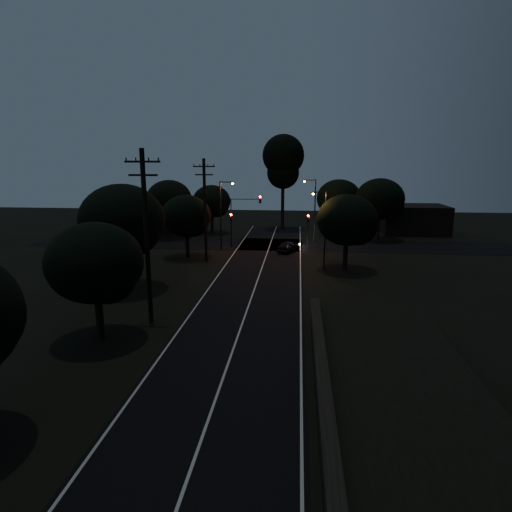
{
  "coord_description": "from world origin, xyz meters",
  "views": [
    {
      "loc": [
        3.45,
        -10.57,
        10.24
      ],
      "look_at": [
        0.0,
        24.0,
        2.5
      ],
      "focal_mm": 30.0,
      "sensor_mm": 36.0,
      "label": 1
    }
  ],
  "objects_px": {
    "signal_right": "(308,225)",
    "streetlight_b": "(313,206)",
    "tall_pine": "(283,161)",
    "signal_left": "(231,224)",
    "signal_mast": "(245,211)",
    "utility_pole_far": "(205,209)",
    "car": "(289,246)",
    "streetlight_a": "(222,211)",
    "streetlight_c": "(323,225)",
    "utility_pole_mid": "(146,235)"
  },
  "relations": [
    {
      "from": "signal_right",
      "to": "car",
      "type": "relative_size",
      "value": 1.09
    },
    {
      "from": "utility_pole_far",
      "to": "tall_pine",
      "type": "height_order",
      "value": "tall_pine"
    },
    {
      "from": "signal_right",
      "to": "streetlight_b",
      "type": "relative_size",
      "value": 0.51
    },
    {
      "from": "utility_pole_far",
      "to": "streetlight_c",
      "type": "bearing_deg",
      "value": -9.6
    },
    {
      "from": "streetlight_c",
      "to": "car",
      "type": "bearing_deg",
      "value": 113.67
    },
    {
      "from": "tall_pine",
      "to": "signal_right",
      "type": "bearing_deg",
      "value": -76.51
    },
    {
      "from": "utility_pole_far",
      "to": "tall_pine",
      "type": "distance_m",
      "value": 24.5
    },
    {
      "from": "utility_pole_mid",
      "to": "signal_right",
      "type": "distance_m",
      "value": 27.3
    },
    {
      "from": "signal_left",
      "to": "streetlight_b",
      "type": "xyz_separation_m",
      "value": [
        9.91,
        4.01,
        1.8
      ]
    },
    {
      "from": "streetlight_b",
      "to": "streetlight_c",
      "type": "bearing_deg",
      "value": -87.86
    },
    {
      "from": "utility_pole_far",
      "to": "signal_left",
      "type": "bearing_deg",
      "value": 80.06
    },
    {
      "from": "signal_right",
      "to": "streetlight_b",
      "type": "xyz_separation_m",
      "value": [
        0.71,
        4.01,
        1.8
      ]
    },
    {
      "from": "utility_pole_mid",
      "to": "car",
      "type": "distance_m",
      "value": 24.81
    },
    {
      "from": "signal_left",
      "to": "signal_mast",
      "type": "bearing_deg",
      "value": 0.13
    },
    {
      "from": "streetlight_a",
      "to": "streetlight_b",
      "type": "bearing_deg",
      "value": 29.48
    },
    {
      "from": "tall_pine",
      "to": "signal_left",
      "type": "height_order",
      "value": "tall_pine"
    },
    {
      "from": "utility_pole_far",
      "to": "streetlight_a",
      "type": "relative_size",
      "value": 1.31
    },
    {
      "from": "utility_pole_mid",
      "to": "car",
      "type": "xyz_separation_m",
      "value": [
        8.42,
        22.78,
        -5.1
      ]
    },
    {
      "from": "streetlight_c",
      "to": "car",
      "type": "height_order",
      "value": "streetlight_c"
    },
    {
      "from": "utility_pole_far",
      "to": "signal_mast",
      "type": "relative_size",
      "value": 1.68
    },
    {
      "from": "utility_pole_mid",
      "to": "tall_pine",
      "type": "height_order",
      "value": "tall_pine"
    },
    {
      "from": "streetlight_b",
      "to": "car",
      "type": "xyz_separation_m",
      "value": [
        -2.89,
        -6.22,
        -4.0
      ]
    },
    {
      "from": "utility_pole_far",
      "to": "signal_right",
      "type": "height_order",
      "value": "utility_pole_far"
    },
    {
      "from": "signal_right",
      "to": "streetlight_b",
      "type": "distance_m",
      "value": 4.45
    },
    {
      "from": "utility_pole_mid",
      "to": "signal_right",
      "type": "xyz_separation_m",
      "value": [
        10.6,
        24.99,
        -2.9
      ]
    },
    {
      "from": "signal_mast",
      "to": "streetlight_c",
      "type": "xyz_separation_m",
      "value": [
        8.74,
        -9.99,
        0.01
      ]
    },
    {
      "from": "utility_pole_mid",
      "to": "streetlight_c",
      "type": "xyz_separation_m",
      "value": [
        11.83,
        15.0,
        -1.39
      ]
    },
    {
      "from": "streetlight_a",
      "to": "streetlight_c",
      "type": "height_order",
      "value": "streetlight_a"
    },
    {
      "from": "signal_right",
      "to": "signal_mast",
      "type": "height_order",
      "value": "signal_mast"
    },
    {
      "from": "tall_pine",
      "to": "signal_right",
      "type": "relative_size",
      "value": 3.45
    },
    {
      "from": "streetlight_a",
      "to": "utility_pole_far",
      "type": "bearing_deg",
      "value": -96.59
    },
    {
      "from": "signal_left",
      "to": "signal_mast",
      "type": "height_order",
      "value": "signal_mast"
    },
    {
      "from": "streetlight_b",
      "to": "utility_pole_mid",
      "type": "bearing_deg",
      "value": -111.3
    },
    {
      "from": "streetlight_a",
      "to": "tall_pine",
      "type": "bearing_deg",
      "value": 69.64
    },
    {
      "from": "tall_pine",
      "to": "signal_right",
      "type": "height_order",
      "value": "tall_pine"
    },
    {
      "from": "signal_right",
      "to": "car",
      "type": "bearing_deg",
      "value": -134.63
    },
    {
      "from": "streetlight_a",
      "to": "streetlight_c",
      "type": "relative_size",
      "value": 1.07
    },
    {
      "from": "streetlight_b",
      "to": "streetlight_c",
      "type": "xyz_separation_m",
      "value": [
        0.52,
        -14.0,
        -0.29
      ]
    },
    {
      "from": "utility_pole_far",
      "to": "utility_pole_mid",
      "type": "bearing_deg",
      "value": -90.0
    },
    {
      "from": "streetlight_a",
      "to": "car",
      "type": "height_order",
      "value": "streetlight_a"
    },
    {
      "from": "streetlight_a",
      "to": "streetlight_c",
      "type": "distance_m",
      "value": 13.72
    },
    {
      "from": "tall_pine",
      "to": "streetlight_c",
      "type": "height_order",
      "value": "tall_pine"
    },
    {
      "from": "signal_mast",
      "to": "streetlight_a",
      "type": "relative_size",
      "value": 0.78
    },
    {
      "from": "tall_pine",
      "to": "signal_left",
      "type": "distance_m",
      "value": 17.64
    },
    {
      "from": "utility_pole_mid",
      "to": "signal_mast",
      "type": "height_order",
      "value": "utility_pole_mid"
    },
    {
      "from": "signal_left",
      "to": "utility_pole_mid",
      "type": "bearing_deg",
      "value": -93.21
    },
    {
      "from": "streetlight_b",
      "to": "car",
      "type": "height_order",
      "value": "streetlight_b"
    },
    {
      "from": "signal_left",
      "to": "streetlight_b",
      "type": "bearing_deg",
      "value": 22.05
    },
    {
      "from": "streetlight_a",
      "to": "signal_right",
      "type": "bearing_deg",
      "value": 11.34
    },
    {
      "from": "signal_mast",
      "to": "streetlight_c",
      "type": "height_order",
      "value": "streetlight_c"
    }
  ]
}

